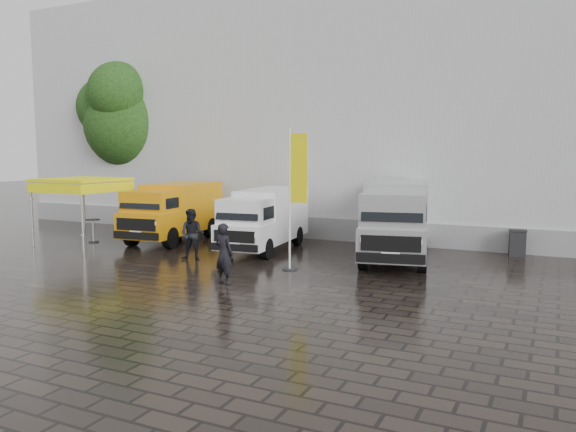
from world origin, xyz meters
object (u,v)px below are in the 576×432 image
at_px(cocktail_table, 93,231).
at_px(wheelie_bin, 517,243).
at_px(person_tent, 192,235).
at_px(flagpole, 295,192).
at_px(van_yellow, 173,213).
at_px(van_silver, 396,221).
at_px(van_white, 264,220).
at_px(person_front, 224,254).
at_px(canopy_tent, 81,183).

distance_m(cocktail_table, wheelie_bin, 17.64).
xyz_separation_m(cocktail_table, person_tent, (6.33, -1.45, 0.43)).
height_order(flagpole, wheelie_bin, flagpole).
height_order(van_yellow, van_silver, van_silver).
bearing_deg(person_tent, van_yellow, 119.97).
distance_m(van_yellow, van_silver, 10.06).
distance_m(van_silver, cocktail_table, 13.20).
height_order(van_white, cocktail_table, van_white).
bearing_deg(van_silver, wheelie_bin, 22.17).
xyz_separation_m(cocktail_table, person_front, (9.42, -4.18, 0.42)).
relative_size(van_white, cocktail_table, 5.51).
relative_size(cocktail_table, person_tent, 0.54).
bearing_deg(flagpole, van_yellow, 156.58).
xyz_separation_m(van_yellow, flagpole, (7.51, -3.25, 1.36)).
bearing_deg(person_tent, wheelie_bin, 13.74).
xyz_separation_m(van_white, canopy_tent, (-7.77, -2.09, 1.43)).
xyz_separation_m(van_yellow, van_silver, (10.06, 0.08, 0.15)).
bearing_deg(wheelie_bin, canopy_tent, -171.85).
relative_size(cocktail_table, person_front, 0.55).
height_order(van_white, person_tent, van_white).
distance_m(canopy_tent, person_tent, 6.67).
xyz_separation_m(van_white, cocktail_table, (-7.71, -1.56, -0.71)).
distance_m(cocktail_table, person_tent, 6.50).
bearing_deg(person_tent, van_silver, 10.62).
bearing_deg(wheelie_bin, person_front, -139.44).
height_order(canopy_tent, wheelie_bin, canopy_tent).
distance_m(van_yellow, person_front, 8.82).
distance_m(van_silver, person_tent, 7.50).
bearing_deg(cocktail_table, van_white, 11.41).
relative_size(van_silver, canopy_tent, 2.13).
xyz_separation_m(van_yellow, person_front, (6.46, -6.00, -0.35)).
height_order(wheelie_bin, person_tent, person_tent).
xyz_separation_m(van_white, flagpole, (2.76, -2.99, 1.42)).
bearing_deg(canopy_tent, person_tent, -8.17).
relative_size(van_white, flagpole, 1.18).
distance_m(person_front, person_tent, 4.13).
bearing_deg(van_white, cocktail_table, -174.40).
bearing_deg(wheelie_bin, flagpole, -145.88).
xyz_separation_m(canopy_tent, cocktail_table, (0.06, 0.53, -2.14)).
relative_size(canopy_tent, person_tent, 1.63).
xyz_separation_m(van_yellow, canopy_tent, (-3.02, -2.35, 1.38)).
xyz_separation_m(wheelie_bin, person_front, (-7.60, -8.81, 0.42)).
bearing_deg(van_silver, cocktail_table, 176.00).
xyz_separation_m(person_front, person_tent, (-3.10, 2.73, 0.02)).
relative_size(van_yellow, person_front, 2.98).
bearing_deg(van_white, canopy_tent, -170.79).
xyz_separation_m(van_silver, flagpole, (-2.56, -3.33, 1.21)).
bearing_deg(van_yellow, van_white, -8.96).
distance_m(van_white, flagpole, 4.31).
xyz_separation_m(van_white, van_silver, (5.31, 0.34, 0.21)).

